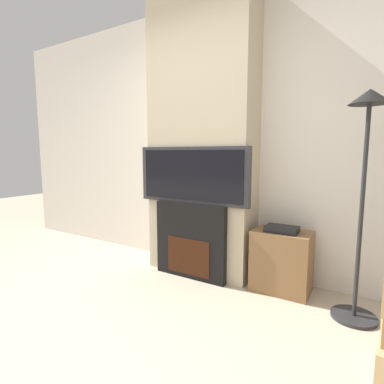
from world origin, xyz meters
TOP-DOWN VIEW (x-y plane):
  - ground_plane at (0.00, 0.00)m, footprint 14.00×14.00m
  - wall_back at (0.00, 2.03)m, footprint 6.00×0.06m
  - chimney_breast at (0.00, 1.82)m, footprint 1.06×0.37m
  - fireplace at (0.00, 1.63)m, footprint 0.74×0.15m
  - television at (0.00, 1.63)m, footprint 1.15×0.07m
  - floor_lamp at (1.41, 1.60)m, footprint 0.31×0.31m
  - media_stand at (0.82, 1.77)m, footprint 0.49×0.32m

SIDE VIEW (x-z plane):
  - ground_plane at x=0.00m, z-range 0.00..0.00m
  - media_stand at x=0.82m, z-range -0.02..0.57m
  - fireplace at x=0.00m, z-range 0.00..0.72m
  - television at x=0.00m, z-range 0.73..1.26m
  - floor_lamp at x=1.41m, z-range 0.31..1.93m
  - wall_back at x=0.00m, z-range 0.00..2.70m
  - chimney_breast at x=0.00m, z-range 0.00..2.70m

